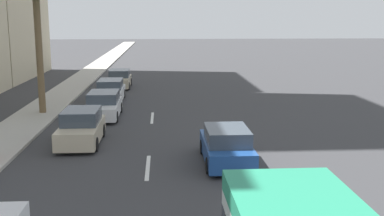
{
  "coord_description": "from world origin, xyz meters",
  "views": [
    {
      "loc": [
        -2.5,
        -0.61,
        5.91
      ],
      "look_at": [
        19.46,
        -2.02,
        1.68
      ],
      "focal_mm": 44.09,
      "sensor_mm": 36.0,
      "label": 1
    }
  ],
  "objects_px": {
    "car_lead": "(104,105)",
    "car_sixth": "(226,146)",
    "car_third": "(110,91)",
    "car_seventh": "(81,128)",
    "car_second": "(120,79)"
  },
  "relations": [
    {
      "from": "car_sixth",
      "to": "car_seventh",
      "type": "relative_size",
      "value": 1.02
    },
    {
      "from": "car_second",
      "to": "car_sixth",
      "type": "height_order",
      "value": "same"
    },
    {
      "from": "car_lead",
      "to": "car_sixth",
      "type": "xyz_separation_m",
      "value": [
        -9.52,
        -6.13,
        -0.0
      ]
    },
    {
      "from": "car_sixth",
      "to": "car_seventh",
      "type": "bearing_deg",
      "value": 61.71
    },
    {
      "from": "car_lead",
      "to": "car_seventh",
      "type": "bearing_deg",
      "value": -3.05
    },
    {
      "from": "car_lead",
      "to": "car_third",
      "type": "xyz_separation_m",
      "value": [
        5.61,
        0.18,
        -0.0
      ]
    },
    {
      "from": "car_third",
      "to": "car_sixth",
      "type": "xyz_separation_m",
      "value": [
        -15.13,
        -6.31,
        -0.0
      ]
    },
    {
      "from": "car_second",
      "to": "car_third",
      "type": "bearing_deg",
      "value": -0.67
    },
    {
      "from": "car_lead",
      "to": "car_sixth",
      "type": "bearing_deg",
      "value": 32.77
    },
    {
      "from": "car_third",
      "to": "car_seventh",
      "type": "height_order",
      "value": "car_seventh"
    },
    {
      "from": "car_third",
      "to": "car_sixth",
      "type": "height_order",
      "value": "car_third"
    },
    {
      "from": "car_lead",
      "to": "car_seventh",
      "type": "height_order",
      "value": "car_seventh"
    },
    {
      "from": "car_lead",
      "to": "car_second",
      "type": "distance_m",
      "value": 12.27
    },
    {
      "from": "car_third",
      "to": "car_seventh",
      "type": "xyz_separation_m",
      "value": [
        -11.66,
        0.14,
        0.04
      ]
    },
    {
      "from": "car_lead",
      "to": "car_seventh",
      "type": "distance_m",
      "value": 6.06
    }
  ]
}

